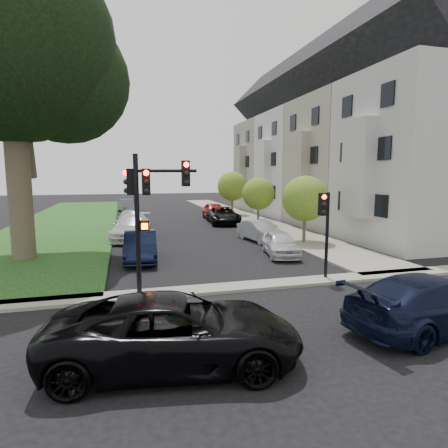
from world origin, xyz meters
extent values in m
plane|color=black|center=(0.00, 0.00, 0.00)|extent=(140.00, 140.00, 0.00)
cube|color=black|center=(-9.00, 24.00, 0.06)|extent=(8.00, 44.00, 0.12)
cube|color=slate|center=(6.75, 24.00, 0.06)|extent=(3.50, 44.00, 0.12)
cube|color=slate|center=(0.00, 2.00, 0.06)|extent=(60.00, 1.00, 0.12)
cube|color=silver|center=(12.50, 8.00, 5.00)|extent=(7.00, 7.40, 10.00)
cube|color=black|center=(12.50, 8.00, 12.47)|extent=(7.00, 7.55, 7.00)
cube|color=silver|center=(8.65, 8.00, 4.50)|extent=(0.70, 2.20, 5.50)
cube|color=black|center=(8.95, 8.00, 5.50)|extent=(0.08, 3.60, 6.00)
cube|color=tan|center=(12.50, 15.50, 5.00)|extent=(7.00, 7.40, 10.00)
cube|color=black|center=(12.50, 15.50, 12.47)|extent=(7.00, 7.55, 7.00)
cube|color=tan|center=(8.65, 15.50, 4.50)|extent=(0.70, 2.20, 5.50)
cube|color=black|center=(8.95, 15.50, 5.50)|extent=(0.08, 3.60, 6.00)
cube|color=silver|center=(12.50, 23.00, 5.00)|extent=(7.00, 7.40, 10.00)
cube|color=black|center=(12.50, 23.00, 12.47)|extent=(7.00, 7.55, 7.00)
cube|color=silver|center=(8.65, 23.00, 4.50)|extent=(0.70, 2.20, 5.50)
cube|color=black|center=(8.95, 23.00, 5.50)|extent=(0.08, 3.60, 6.00)
cube|color=#A29B90|center=(12.50, 30.50, 5.00)|extent=(7.00, 7.40, 10.00)
cube|color=black|center=(12.50, 30.50, 12.47)|extent=(7.00, 7.55, 7.00)
cube|color=#A29B90|center=(8.65, 30.50, 4.50)|extent=(0.70, 2.20, 5.50)
cube|color=black|center=(8.95, 30.50, 5.50)|extent=(0.08, 3.60, 6.00)
cylinder|color=#473826|center=(-9.00, 9.00, 3.92)|extent=(1.08, 1.08, 7.85)
sphere|color=black|center=(-9.00, 9.00, 10.30)|extent=(9.42, 9.42, 9.42)
sphere|color=black|center=(-6.84, 9.98, 8.83)|extent=(6.28, 6.28, 6.28)
cylinder|color=#473826|center=(6.20, 9.52, 0.97)|extent=(0.19, 0.19, 1.95)
sphere|color=#537222|center=(6.20, 9.52, 2.73)|extent=(2.73, 2.73, 2.73)
cylinder|color=#473826|center=(6.20, 17.53, 0.93)|extent=(0.19, 0.19, 1.86)
sphere|color=#537222|center=(6.20, 17.53, 2.60)|extent=(2.60, 2.60, 2.60)
cylinder|color=#473826|center=(6.20, 25.08, 1.05)|extent=(0.21, 0.21, 2.10)
sphere|color=#537222|center=(6.20, 25.08, 2.94)|extent=(2.94, 2.94, 2.94)
cylinder|color=black|center=(-3.80, 2.20, 2.43)|extent=(0.17, 0.17, 4.86)
cylinder|color=black|center=(-2.77, 2.20, 4.30)|extent=(2.06, 0.18, 0.11)
cube|color=black|center=(-3.47, 2.20, 3.92)|extent=(0.29, 0.25, 0.89)
cube|color=black|center=(-2.12, 2.20, 4.20)|extent=(0.29, 0.25, 0.89)
cube|color=black|center=(-3.99, 2.43, 3.92)|extent=(0.25, 0.29, 0.89)
sphere|color=#FF0C05|center=(-3.47, 2.06, 4.22)|extent=(0.19, 0.19, 0.19)
sphere|color=black|center=(-3.47, 2.06, 3.62)|extent=(0.19, 0.19, 0.19)
cube|color=black|center=(-3.57, 2.20, 2.43)|extent=(0.33, 0.24, 0.35)
cube|color=#FF5905|center=(-3.57, 2.07, 2.43)|extent=(0.21, 0.03, 0.21)
cylinder|color=black|center=(3.43, 2.20, 1.74)|extent=(0.15, 0.15, 3.48)
cube|color=black|center=(3.21, 2.20, 3.03)|extent=(0.32, 0.29, 0.87)
sphere|color=#FF0C05|center=(3.21, 2.06, 3.32)|extent=(0.18, 0.18, 0.18)
imported|color=black|center=(-3.22, -2.90, 0.77)|extent=(5.88, 3.33, 1.55)
imported|color=black|center=(3.73, -2.80, 0.75)|extent=(5.43, 2.90, 1.50)
imported|color=silver|center=(3.48, 6.80, 0.64)|extent=(2.17, 3.95, 1.27)
imported|color=#999BA0|center=(3.91, 10.94, 0.65)|extent=(1.99, 4.09, 1.29)
imported|color=black|center=(3.82, 19.50, 0.71)|extent=(2.81, 5.30, 1.42)
imported|color=maroon|center=(3.78, 22.66, 0.77)|extent=(2.06, 4.59, 1.53)
imported|color=black|center=(-3.52, 7.53, 0.71)|extent=(1.71, 4.37, 1.42)
imported|color=silver|center=(-3.82, 13.76, 0.77)|extent=(3.01, 5.58, 1.54)
imported|color=#999BA0|center=(-3.84, 18.84, 0.74)|extent=(2.61, 4.64, 1.49)
imported|color=#3F4247|center=(-3.93, 31.50, 0.68)|extent=(2.21, 4.32, 1.36)
camera|label=1|loc=(-4.20, -10.73, 4.20)|focal=30.00mm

